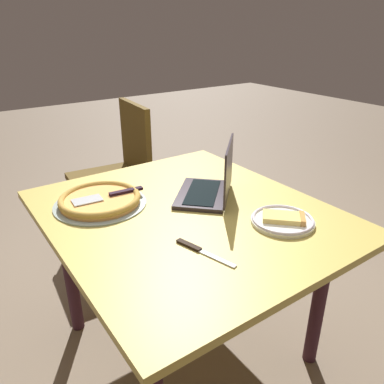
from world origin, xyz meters
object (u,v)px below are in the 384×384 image
table_knife (199,250)px  dining_table (187,229)px  laptop (212,185)px  pizza_tray (100,200)px  pizza_plate (283,220)px  chair_near (120,167)px

table_knife → dining_table: bearing=153.4°
laptop → table_knife: 0.43m
laptop → pizza_tray: bearing=-115.8°
pizza_plate → chair_near: chair_near is taller
dining_table → pizza_plate: bearing=39.7°
dining_table → pizza_tray: pizza_tray is taller
pizza_plate → pizza_tray: size_ratio=0.63×
laptop → pizza_tray: laptop is taller
pizza_tray → table_knife: 0.54m
dining_table → pizza_plate: size_ratio=4.97×
pizza_tray → chair_near: chair_near is taller
laptop → table_knife: size_ratio=1.57×
pizza_plate → dining_table: bearing=-140.3°
laptop → table_knife: (0.31, -0.29, -0.05)m
dining_table → chair_near: chair_near is taller
pizza_tray → table_knife: bearing=14.3°
laptop → pizza_plate: size_ratio=1.55×
chair_near → table_knife: bearing=-13.2°
dining_table → chair_near: (-1.04, 0.17, -0.08)m
laptop → pizza_plate: bearing=13.1°
table_knife → laptop: bearing=137.0°
laptop → pizza_tray: 0.47m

